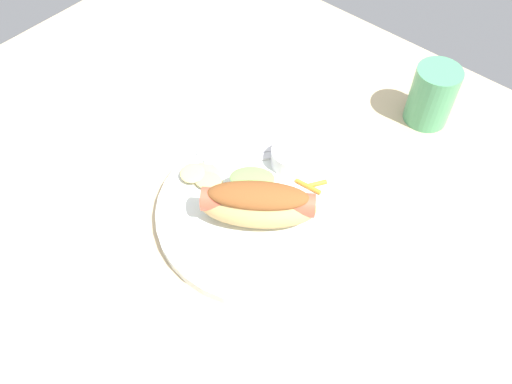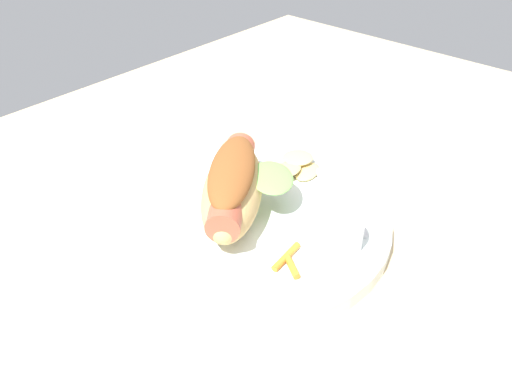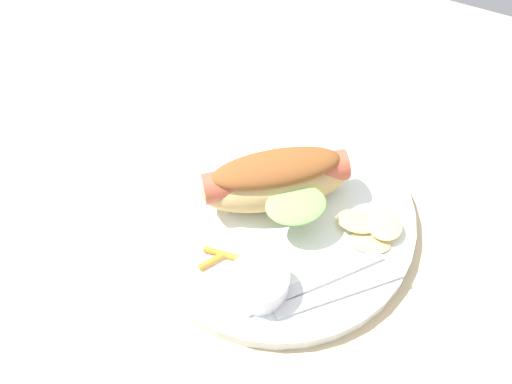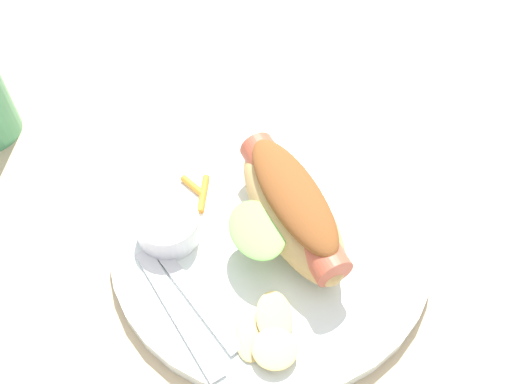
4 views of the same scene
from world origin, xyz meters
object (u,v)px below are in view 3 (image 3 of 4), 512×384
object	(u,v)px
hot_dog	(276,179)
knife	(339,291)
fork	(318,281)
plate	(279,217)
sauce_ramekin	(260,283)
chips_pile	(371,229)
carrot_garnish	(218,257)

from	to	relation	value
hot_dog	knife	world-z (taller)	hot_dog
hot_dog	fork	world-z (taller)	hot_dog
plate	knife	world-z (taller)	knife
sauce_ramekin	knife	size ratio (longest dim) A/B	0.42
knife	chips_pile	xyz separation A→B (cm)	(-0.61, -7.47, 0.50)
fork	knife	size ratio (longest dim) A/B	0.89
hot_dog	plate	bearing A→B (deg)	89.34
chips_pile	fork	bearing A→B (deg)	68.83
plate	sauce_ramekin	xyz separation A→B (cm)	(-1.66, 8.78, 2.17)
fork	knife	world-z (taller)	same
hot_dog	sauce_ramekin	distance (cm)	10.83
plate	sauce_ramekin	distance (cm)	9.19
plate	hot_dog	distance (cm)	4.50
chips_pile	carrot_garnish	xyz separation A→B (cm)	(12.58, 8.90, -0.35)
plate	knife	distance (cm)	10.55
fork	chips_pile	xyz separation A→B (cm)	(-2.81, -7.25, 0.48)
hot_dog	fork	xyz separation A→B (cm)	(-7.53, 7.28, -3.10)
hot_dog	chips_pile	xyz separation A→B (cm)	(-10.33, 0.04, -2.62)
plate	knife	xyz separation A→B (cm)	(-8.62, 6.00, 0.98)
sauce_ramekin	chips_pile	world-z (taller)	sauce_ramekin
hot_dog	sauce_ramekin	world-z (taller)	hot_dog
chips_pile	carrot_garnish	world-z (taller)	chips_pile
sauce_ramekin	chips_pile	size ratio (longest dim) A/B	0.74
knife	carrot_garnish	bearing A→B (deg)	-37.09
hot_dog	fork	size ratio (longest dim) A/B	1.35
sauce_ramekin	carrot_garnish	world-z (taller)	sauce_ramekin
chips_pile	carrot_garnish	bearing A→B (deg)	35.28
plate	carrot_garnish	size ratio (longest dim) A/B	7.04
carrot_garnish	plate	bearing A→B (deg)	-114.24
fork	chips_pile	bearing A→B (deg)	-160.02
hot_dog	carrot_garnish	size ratio (longest dim) A/B	3.91
sauce_ramekin	chips_pile	xyz separation A→B (cm)	(-7.58, -10.26, -0.69)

